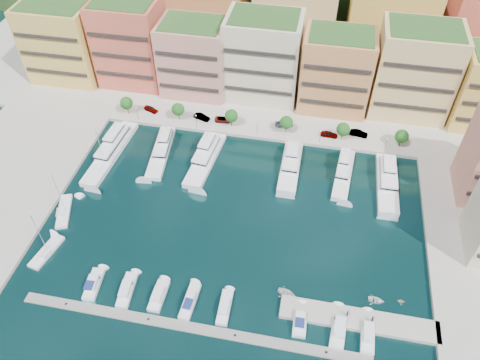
{
  "coord_description": "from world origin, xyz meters",
  "views": [
    {
      "loc": [
        15.27,
        -72.04,
        87.95
      ],
      "look_at": [
        -0.27,
        7.15,
        6.0
      ],
      "focal_mm": 35.0,
      "sensor_mm": 36.0,
      "label": 1
    }
  ],
  "objects_px": {
    "lamppost_3": "(321,134)",
    "car_5": "(359,133)",
    "cruiser_1": "(94,284)",
    "cruiser_7": "(300,321)",
    "tree_1": "(178,109)",
    "lamppost_4": "(386,142)",
    "person_1": "(372,319)",
    "yacht_1": "(162,150)",
    "car_2": "(223,119)",
    "tree_2": "(231,116)",
    "lamppost_0": "(137,112)",
    "person_0": "(347,313)",
    "tender_2": "(376,300)",
    "yacht_5": "(344,171)",
    "tree_3": "(286,122)",
    "car_1": "(202,117)",
    "yacht_6": "(387,180)",
    "cruiser_8": "(339,328)",
    "car_4": "(329,134)",
    "cruiser_4": "(190,301)",
    "lamppost_2": "(257,127)",
    "cruiser_3": "(159,296)",
    "tender_0": "(287,293)",
    "tree_5": "(402,136)",
    "sailboat_1": "(64,212)",
    "sailboat_0": "(47,252)",
    "tree_0": "(126,103)",
    "yacht_2": "(206,156)",
    "lamppost_1": "(196,119)",
    "cruiser_5": "(225,308)",
    "sailboat_2": "(105,166)",
    "tender_3": "(401,301)",
    "cruiser_9": "(368,333)",
    "car_0": "(151,109)",
    "yacht_0": "(112,149)"
  },
  "relations": [
    {
      "from": "lamppost_4",
      "to": "cruiser_7",
      "type": "bearing_deg",
      "value": -107.58
    },
    {
      "from": "tree_1",
      "to": "lamppost_3",
      "type": "height_order",
      "value": "tree_1"
    },
    {
      "from": "tree_5",
      "to": "cruiser_4",
      "type": "distance_m",
      "value": 73.47
    },
    {
      "from": "lamppost_0",
      "to": "yacht_6",
      "type": "xyz_separation_m",
      "value": [
        72.52,
        -12.05,
        -2.62
      ]
    },
    {
      "from": "cruiser_7",
      "to": "yacht_5",
      "type": "bearing_deg",
      "value": 81.19
    },
    {
      "from": "tree_2",
      "to": "car_2",
      "type": "relative_size",
      "value": 1.12
    },
    {
      "from": "person_1",
      "to": "sailboat_0",
      "type": "bearing_deg",
      "value": -19.87
    },
    {
      "from": "tree_5",
      "to": "cruiser_8",
      "type": "xyz_separation_m",
      "value": [
        -13.87,
        -58.1,
        -4.2
      ]
    },
    {
      "from": "tree_2",
      "to": "cruiser_8",
      "type": "distance_m",
      "value": 67.52
    },
    {
      "from": "car_0",
      "to": "person_1",
      "type": "relative_size",
      "value": 2.52
    },
    {
      "from": "tree_3",
      "to": "car_1",
      "type": "relative_size",
      "value": 1.14
    },
    {
      "from": "lamppost_0",
      "to": "person_0",
      "type": "xyz_separation_m",
      "value": [
        63.53,
        -53.04,
        -1.89
      ]
    },
    {
      "from": "yacht_1",
      "to": "yacht_6",
      "type": "distance_m",
      "value": 61.48
    },
    {
      "from": "yacht_6",
      "to": "cruiser_8",
      "type": "bearing_deg",
      "value": -103.35
    },
    {
      "from": "person_0",
      "to": "tree_0",
      "type": "bearing_deg",
      "value": 41.93
    },
    {
      "from": "tree_0",
      "to": "yacht_6",
      "type": "bearing_deg",
      "value": -10.62
    },
    {
      "from": "tree_1",
      "to": "lamppost_4",
      "type": "height_order",
      "value": "tree_1"
    },
    {
      "from": "tree_3",
      "to": "cruiser_9",
      "type": "xyz_separation_m",
      "value": [
        23.82,
        -58.1,
        -4.2
      ]
    },
    {
      "from": "tree_2",
      "to": "tender_2",
      "type": "xyz_separation_m",
      "value": [
        41.56,
        -50.22,
        -4.39
      ]
    },
    {
      "from": "tender_3",
      "to": "car_2",
      "type": "distance_m",
      "value": 71.17
    },
    {
      "from": "tree_5",
      "to": "cruiser_4",
      "type": "relative_size",
      "value": 0.65
    },
    {
      "from": "cruiser_4",
      "to": "tender_0",
      "type": "bearing_deg",
      "value": 16.78
    },
    {
      "from": "tree_0",
      "to": "tree_3",
      "type": "height_order",
      "value": "same"
    },
    {
      "from": "car_1",
      "to": "person_0",
      "type": "distance_m",
      "value": 72.38
    },
    {
      "from": "tree_5",
      "to": "cruiser_9",
      "type": "bearing_deg",
      "value": -98.02
    },
    {
      "from": "car_1",
      "to": "car_4",
      "type": "height_order",
      "value": "car_4"
    },
    {
      "from": "tender_2",
      "to": "yacht_5",
      "type": "bearing_deg",
      "value": 17.08
    },
    {
      "from": "car_1",
      "to": "sailboat_1",
      "type": "bearing_deg",
      "value": 166.53
    },
    {
      "from": "tree_2",
      "to": "car_5",
      "type": "xyz_separation_m",
      "value": [
        36.78,
        2.68,
        -2.91
      ]
    },
    {
      "from": "tree_3",
      "to": "sailboat_0",
      "type": "relative_size",
      "value": 0.43
    },
    {
      "from": "cruiser_7",
      "to": "car_2",
      "type": "distance_m",
      "value": 66.5
    },
    {
      "from": "cruiser_7",
      "to": "sailboat_2",
      "type": "distance_m",
      "value": 66.67
    },
    {
      "from": "sailboat_2",
      "to": "tender_3",
      "type": "xyz_separation_m",
      "value": [
        76.94,
        -26.6,
        0.1
      ]
    },
    {
      "from": "yacht_2",
      "to": "car_4",
      "type": "relative_size",
      "value": 4.67
    },
    {
      "from": "car_0",
      "to": "person_0",
      "type": "relative_size",
      "value": 2.46
    },
    {
      "from": "lamppost_3",
      "to": "car_5",
      "type": "relative_size",
      "value": 0.83
    },
    {
      "from": "tree_0",
      "to": "car_1",
      "type": "xyz_separation_m",
      "value": [
        22.63,
        1.43,
        -2.93
      ]
    },
    {
      "from": "tree_0",
      "to": "lamppost_3",
      "type": "bearing_deg",
      "value": -2.27
    },
    {
      "from": "sailboat_1",
      "to": "car_4",
      "type": "distance_m",
      "value": 74.5
    },
    {
      "from": "lamppost_2",
      "to": "cruiser_3",
      "type": "height_order",
      "value": "lamppost_2"
    },
    {
      "from": "car_4",
      "to": "cruiser_4",
      "type": "bearing_deg",
      "value": 159.88
    },
    {
      "from": "cruiser_4",
      "to": "yacht_5",
      "type": "bearing_deg",
      "value": 56.23
    },
    {
      "from": "lamppost_4",
      "to": "yacht_6",
      "type": "bearing_deg",
      "value": -87.54
    },
    {
      "from": "cruiser_9",
      "to": "tender_0",
      "type": "height_order",
      "value": "cruiser_9"
    },
    {
      "from": "tree_1",
      "to": "person_1",
      "type": "relative_size",
      "value": 3.11
    },
    {
      "from": "yacht_1",
      "to": "car_2",
      "type": "height_order",
      "value": "yacht_1"
    },
    {
      "from": "yacht_0",
      "to": "yacht_5",
      "type": "relative_size",
      "value": 1.4
    },
    {
      "from": "cruiser_1",
      "to": "cruiser_7",
      "type": "height_order",
      "value": "same"
    },
    {
      "from": "lamppost_1",
      "to": "cruiser_5",
      "type": "height_order",
      "value": "lamppost_1"
    },
    {
      "from": "lamppost_0",
      "to": "car_1",
      "type": "height_order",
      "value": "lamppost_0"
    }
  ]
}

